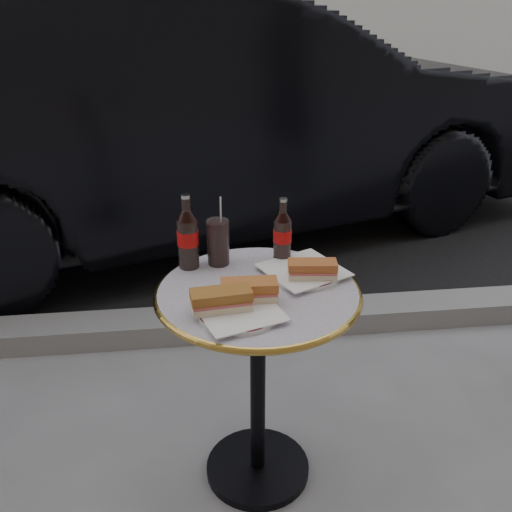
{
  "coord_description": "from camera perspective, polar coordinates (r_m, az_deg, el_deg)",
  "views": [
    {
      "loc": [
        -0.18,
        -1.48,
        1.56
      ],
      "look_at": [
        0.0,
        0.05,
        0.82
      ],
      "focal_mm": 40.0,
      "sensor_mm": 36.0,
      "label": 1
    }
  ],
  "objects": [
    {
      "name": "ground",
      "position": [
        2.16,
        0.17,
        -20.64
      ],
      "size": [
        80.0,
        80.0,
        0.0
      ],
      "primitive_type": "plane",
      "color": "gray",
      "rests_on": "ground"
    },
    {
      "name": "sandwich_right",
      "position": [
        1.74,
        5.66,
        -1.44
      ],
      "size": [
        0.15,
        0.08,
        0.05
      ],
      "primitive_type": "cube",
      "rotation": [
        0.0,
        0.0,
        -0.11
      ],
      "color": "#B25D2D",
      "rests_on": "plate_right"
    },
    {
      "name": "curb",
      "position": [
        2.83,
        -2.06,
        -6.69
      ],
      "size": [
        40.0,
        0.2,
        0.12
      ],
      "primitive_type": "cube",
      "color": "gray",
      "rests_on": "ground"
    },
    {
      "name": "cola_bottle_right",
      "position": [
        1.84,
        2.67,
        2.61
      ],
      "size": [
        0.08,
        0.08,
        0.22
      ],
      "primitive_type": null,
      "rotation": [
        0.0,
        0.0,
        0.42
      ],
      "color": "black",
      "rests_on": "bistro_table"
    },
    {
      "name": "plate_right",
      "position": [
        1.8,
        4.76,
        -1.61
      ],
      "size": [
        0.29,
        0.29,
        0.01
      ],
      "primitive_type": "cylinder",
      "rotation": [
        0.0,
        0.0,
        0.26
      ],
      "color": "silver",
      "rests_on": "bistro_table"
    },
    {
      "name": "parked_car",
      "position": [
        3.82,
        -4.93,
        13.91
      ],
      "size": [
        3.06,
        5.08,
        1.58
      ],
      "primitive_type": "imported",
      "rotation": [
        0.0,
        0.0,
        1.88
      ],
      "color": "black",
      "rests_on": "ground"
    },
    {
      "name": "sandwich_left_a",
      "position": [
        1.57,
        -3.49,
        -4.5
      ],
      "size": [
        0.17,
        0.1,
        0.06
      ],
      "primitive_type": "cube",
      "rotation": [
        0.0,
        0.0,
        0.11
      ],
      "color": "#9B6127",
      "rests_on": "plate_left"
    },
    {
      "name": "bistro_table",
      "position": [
        1.91,
        0.18,
        -13.02
      ],
      "size": [
        0.62,
        0.62,
        0.73
      ],
      "primitive_type": null,
      "color": "#BAB2C4",
      "rests_on": "ground"
    },
    {
      "name": "cola_glass",
      "position": [
        1.84,
        -3.81,
        1.4
      ],
      "size": [
        0.09,
        0.09,
        0.15
      ],
      "primitive_type": "cylinder",
      "rotation": [
        0.0,
        0.0,
        0.18
      ],
      "color": "black",
      "rests_on": "bistro_table"
    },
    {
      "name": "sandwich_left_b",
      "position": [
        1.62,
        -0.68,
        -3.52
      ],
      "size": [
        0.16,
        0.08,
        0.06
      ],
      "primitive_type": "cube",
      "rotation": [
        0.0,
        0.0,
        -0.04
      ],
      "color": "#B7632E",
      "rests_on": "plate_left"
    },
    {
      "name": "cola_bottle_left",
      "position": [
        1.8,
        -6.87,
        2.46
      ],
      "size": [
        0.09,
        0.09,
        0.25
      ],
      "primitive_type": null,
      "rotation": [
        0.0,
        0.0,
        -0.3
      ],
      "color": "black",
      "rests_on": "bistro_table"
    },
    {
      "name": "asphalt_road",
      "position": [
        6.67,
        -5.17,
        12.02
      ],
      "size": [
        40.0,
        8.0,
        0.0
      ],
      "primitive_type": "cube",
      "color": "black",
      "rests_on": "ground"
    },
    {
      "name": "plate_left",
      "position": [
        1.58,
        -1.76,
        -5.68
      ],
      "size": [
        0.26,
        0.26,
        0.01
      ],
      "primitive_type": "cylinder",
      "rotation": [
        0.0,
        0.0,
        0.14
      ],
      "color": "silver",
      "rests_on": "bistro_table"
    }
  ]
}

